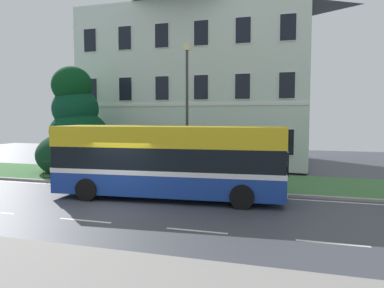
# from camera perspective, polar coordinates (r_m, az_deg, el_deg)

# --- Properties ---
(ground_plane) EXTENTS (60.00, 56.00, 0.18)m
(ground_plane) POSITION_cam_1_polar(r_m,az_deg,el_deg) (15.85, -10.61, -8.91)
(ground_plane) COLOR #3E414A
(georgian_townhouse) EXTENTS (16.48, 10.38, 13.10)m
(georgian_townhouse) POSITION_cam_1_polar(r_m,az_deg,el_deg) (29.44, 1.50, 10.38)
(georgian_townhouse) COLOR silver
(georgian_townhouse) RESTS_ON ground_plane
(iron_verge_railing) EXTENTS (12.23, 0.04, 0.97)m
(iron_verge_railing) POSITION_cam_1_polar(r_m,az_deg,el_deg) (18.94, -7.41, -4.74)
(iron_verge_railing) COLOR black
(iron_verge_railing) RESTS_ON ground_plane
(evergreen_tree) EXTENTS (4.58, 4.58, 6.99)m
(evergreen_tree) POSITION_cam_1_polar(r_m,az_deg,el_deg) (24.37, -17.64, 1.56)
(evergreen_tree) COLOR #423328
(evergreen_tree) RESTS_ON ground_plane
(single_decker_bus) EXTENTS (10.15, 3.29, 3.16)m
(single_decker_bus) POSITION_cam_1_polar(r_m,az_deg,el_deg) (16.09, -3.55, -2.56)
(single_decker_bus) COLOR navy
(single_decker_bus) RESTS_ON ground_plane
(street_lamp_post) EXTENTS (0.36, 0.24, 7.19)m
(street_lamp_post) POSITION_cam_1_polar(r_m,az_deg,el_deg) (19.09, -0.77, 6.18)
(street_lamp_post) COLOR #333338
(street_lamp_post) RESTS_ON ground_plane
(litter_bin) EXTENTS (0.50, 0.50, 1.11)m
(litter_bin) POSITION_cam_1_polar(r_m,az_deg,el_deg) (19.50, -8.33, -4.32)
(litter_bin) COLOR black
(litter_bin) RESTS_ON ground_plane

